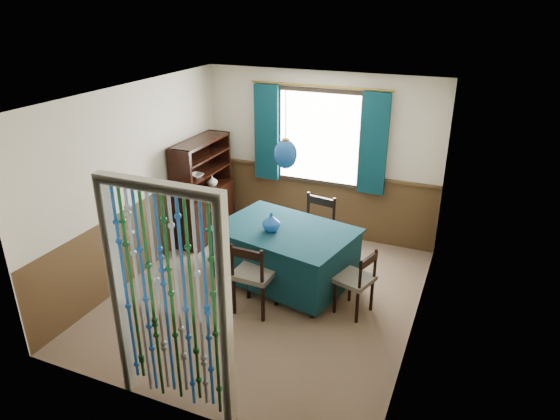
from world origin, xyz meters
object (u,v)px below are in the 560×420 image
at_px(chair_near, 253,275).
at_px(chair_left, 226,234).
at_px(chair_far, 314,230).
at_px(bowl_shelf, 196,175).
at_px(chair_right, 357,280).
at_px(vase_sideboard, 212,180).
at_px(pendant_lamp, 286,154).
at_px(vase_table, 271,223).
at_px(dining_table, 285,253).
at_px(sideboard, 204,203).

relative_size(chair_near, chair_left, 1.11).
relative_size(chair_far, bowl_shelf, 4.38).
relative_size(chair_right, vase_sideboard, 4.32).
height_order(chair_near, pendant_lamp, pendant_lamp).
xyz_separation_m(chair_left, vase_table, (0.83, -0.33, 0.46)).
relative_size(pendant_lamp, vase_sideboard, 4.80).
xyz_separation_m(chair_far, vase_table, (-0.30, -0.79, 0.39)).
bearing_deg(chair_left, chair_far, 107.06).
xyz_separation_m(chair_far, chair_right, (0.84, -0.93, -0.08)).
distance_m(chair_near, chair_right, 1.20).
bearing_deg(vase_sideboard, dining_table, -32.47).
height_order(dining_table, pendant_lamp, pendant_lamp).
height_order(dining_table, vase_table, vase_table).
xyz_separation_m(chair_left, pendant_lamp, (0.97, -0.22, 1.32)).
bearing_deg(sideboard, bowl_shelf, -76.05).
xyz_separation_m(dining_table, chair_right, (1.00, -0.25, -0.02)).
height_order(dining_table, bowl_shelf, bowl_shelf).
bearing_deg(chair_left, vase_sideboard, -145.97).
bearing_deg(sideboard, vase_sideboard, 72.51).
bearing_deg(chair_right, vase_sideboard, 80.99).
bearing_deg(pendant_lamp, chair_near, -99.72).
bearing_deg(chair_near, vase_table, 93.73).
height_order(chair_left, sideboard, sideboard).
distance_m(chair_left, bowl_shelf, 1.00).
height_order(dining_table, sideboard, sideboard).
xyz_separation_m(chair_far, vase_sideboard, (-1.80, 0.37, 0.35)).
bearing_deg(bowl_shelf, chair_right, -18.14).
relative_size(sideboard, pendant_lamp, 1.70).
xyz_separation_m(sideboard, bowl_shelf, (0.06, -0.24, 0.53)).
bearing_deg(vase_sideboard, chair_left, -50.97).
bearing_deg(dining_table, sideboard, 165.21).
height_order(chair_near, chair_right, chair_near).
bearing_deg(chair_left, chair_right, 71.53).
bearing_deg(chair_left, chair_near, 38.44).
bearing_deg(dining_table, chair_right, -2.18).
height_order(chair_near, sideboard, sideboard).
relative_size(chair_left, sideboard, 0.54).
distance_m(dining_table, chair_left, 1.00).
distance_m(dining_table, bowl_shelf, 1.86).
xyz_separation_m(dining_table, pendant_lamp, (-0.00, -0.00, 1.31)).
relative_size(dining_table, chair_far, 1.91).
bearing_deg(chair_near, chair_far, 80.10).
distance_m(chair_near, vase_table, 0.71).
distance_m(pendant_lamp, bowl_shelf, 1.88).
bearing_deg(vase_table, dining_table, 37.71).
xyz_separation_m(pendant_lamp, bowl_shelf, (-1.64, 0.61, -0.69)).
relative_size(chair_far, chair_right, 1.19).
distance_m(vase_table, vase_sideboard, 1.89).
xyz_separation_m(dining_table, chair_far, (0.15, 0.68, 0.05)).
relative_size(dining_table, vase_sideboard, 9.83).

